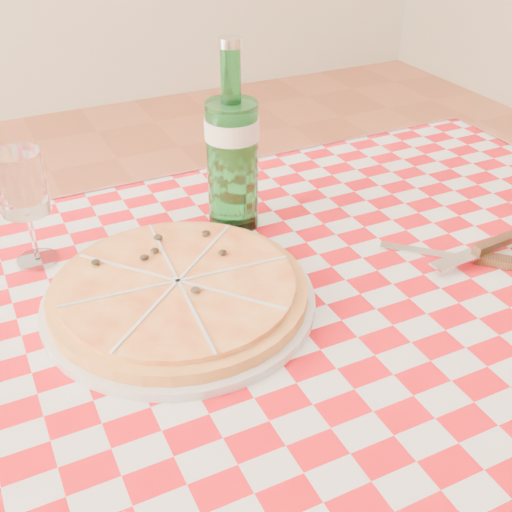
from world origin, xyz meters
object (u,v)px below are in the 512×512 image
at_px(dining_table, 289,373).
at_px(wine_glass, 27,209).
at_px(water_bottle, 232,138).
at_px(pizza_plate, 179,290).

relative_size(dining_table, wine_glass, 7.19).
bearing_deg(dining_table, water_bottle, 82.85).
bearing_deg(dining_table, wine_glass, 134.56).
height_order(dining_table, pizza_plate, pizza_plate).
height_order(pizza_plate, water_bottle, water_bottle).
height_order(dining_table, water_bottle, water_bottle).
height_order(pizza_plate, wine_glass, wine_glass).
relative_size(dining_table, water_bottle, 4.22).
relative_size(dining_table, pizza_plate, 3.43).
height_order(dining_table, wine_glass, wine_glass).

